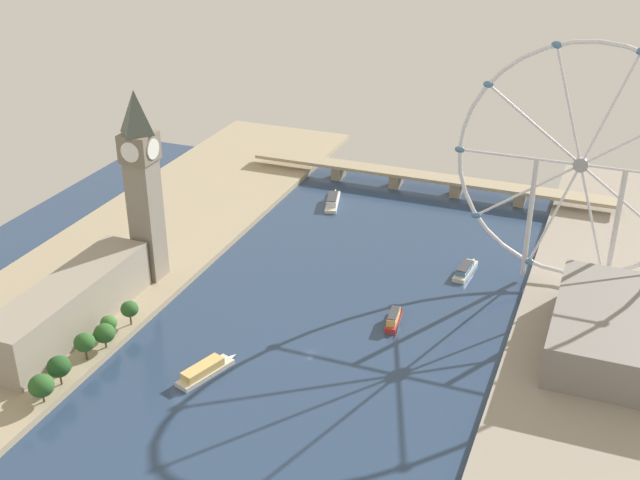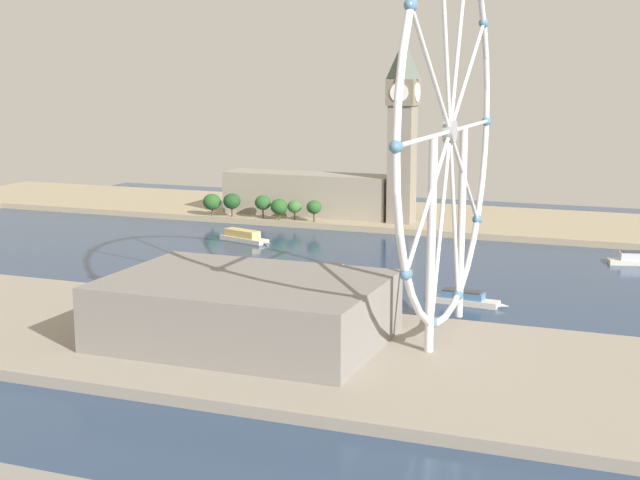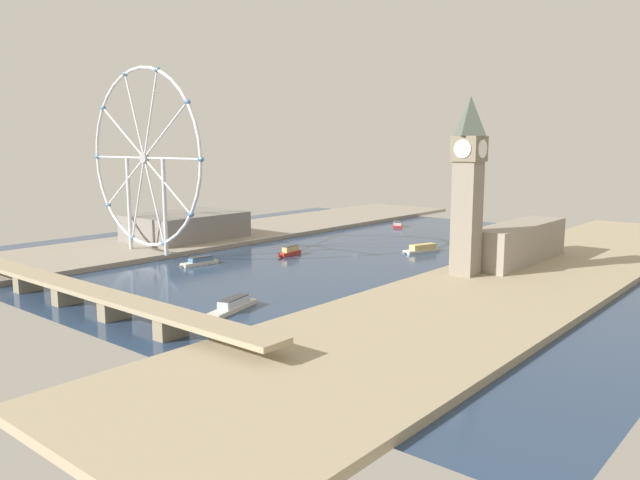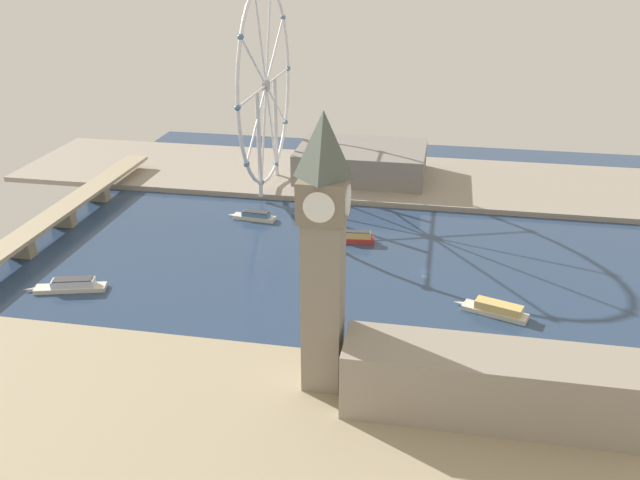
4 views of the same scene
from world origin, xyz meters
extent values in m
plane|color=navy|center=(0.00, 0.00, 0.00)|extent=(410.61, 410.61, 0.00)
cube|color=tan|center=(-120.31, 0.00, 1.50)|extent=(90.00, 520.00, 3.00)
cube|color=gray|center=(120.31, 0.00, 1.50)|extent=(90.00, 520.00, 3.00)
cube|color=gray|center=(-93.81, 29.47, 32.34)|extent=(12.16, 12.16, 58.68)
cube|color=#776B57|center=(-93.81, 29.47, 68.09)|extent=(14.10, 14.10, 12.81)
pyramid|color=#4C564C|center=(-93.81, 29.47, 84.35)|extent=(12.77, 12.77, 19.72)
cylinder|color=white|center=(-93.81, 36.77, 68.09)|extent=(9.24, 0.50, 9.24)
cylinder|color=white|center=(-93.81, 22.17, 68.09)|extent=(9.24, 0.50, 9.24)
cylinder|color=white|center=(-86.51, 29.47, 68.09)|extent=(0.50, 9.24, 9.24)
cylinder|color=white|center=(-101.10, 29.47, 68.09)|extent=(0.50, 9.24, 9.24)
cube|color=gray|center=(-100.34, -23.82, 14.03)|extent=(22.00, 90.59, 22.07)
cylinder|color=#513823|center=(-78.47, -69.87, 4.74)|extent=(0.80, 0.80, 3.48)
ellipsoid|color=#285623|center=(-78.47, -69.87, 10.31)|extent=(9.56, 9.56, 8.61)
cylinder|color=#513823|center=(-79.24, -58.54, 5.27)|extent=(0.80, 0.80, 4.55)
ellipsoid|color=#1E471E|center=(-79.24, -58.54, 11.20)|extent=(9.12, 9.12, 8.21)
cylinder|color=#513823|center=(-80.25, -41.10, 5.41)|extent=(0.80, 0.80, 4.81)
ellipsoid|color=#285623|center=(-80.25, -41.10, 11.21)|extent=(8.49, 8.49, 7.65)
cylinder|color=#513823|center=(-78.08, -30.97, 4.68)|extent=(0.80, 0.80, 3.36)
ellipsoid|color=#285623|center=(-78.08, -30.97, 9.91)|extent=(8.87, 8.87, 7.99)
cylinder|color=#513823|center=(-81.06, -23.66, 5.03)|extent=(0.80, 0.80, 4.05)
ellipsoid|color=#386B2D|center=(-81.06, -23.66, 9.90)|extent=(7.11, 7.11, 6.40)
cylinder|color=#513823|center=(-78.51, -11.91, 5.31)|extent=(0.80, 0.80, 4.61)
ellipsoid|color=#285623|center=(-78.51, -11.91, 10.68)|extent=(7.66, 7.66, 6.89)
torus|color=silver|center=(91.11, 95.71, 62.00)|extent=(110.43, 1.96, 110.43)
cylinder|color=#99999E|center=(91.11, 95.71, 62.00)|extent=(6.51, 3.00, 6.51)
cylinder|color=silver|center=(118.22, 95.71, 62.00)|extent=(54.23, 1.18, 1.18)
cylinder|color=silver|center=(113.04, 95.71, 77.94)|extent=(44.57, 1.18, 32.83)
cylinder|color=silver|center=(99.48, 95.71, 87.79)|extent=(17.88, 1.18, 51.94)
cylinder|color=silver|center=(82.73, 95.71, 87.79)|extent=(17.88, 1.18, 51.94)
cylinder|color=silver|center=(69.17, 95.71, 77.94)|extent=(44.57, 1.18, 32.83)
cylinder|color=silver|center=(63.99, 95.71, 62.00)|extent=(54.23, 1.18, 1.18)
cylinder|color=silver|center=(69.17, 95.71, 46.06)|extent=(44.57, 1.18, 32.83)
cylinder|color=silver|center=(82.73, 95.71, 36.21)|extent=(17.88, 1.18, 51.94)
cylinder|color=silver|center=(99.48, 95.71, 36.21)|extent=(17.88, 1.18, 51.94)
cylinder|color=silver|center=(113.04, 95.71, 46.06)|extent=(44.57, 1.18, 32.83)
ellipsoid|color=teal|center=(145.34, 95.71, 62.00)|extent=(4.80, 3.20, 3.20)
ellipsoid|color=teal|center=(134.98, 95.71, 93.87)|extent=(4.80, 3.20, 3.20)
ellipsoid|color=teal|center=(107.86, 95.71, 113.58)|extent=(4.80, 3.20, 3.20)
ellipsoid|color=teal|center=(74.35, 95.71, 113.58)|extent=(4.80, 3.20, 3.20)
ellipsoid|color=teal|center=(47.23, 95.71, 93.87)|extent=(4.80, 3.20, 3.20)
ellipsoid|color=teal|center=(36.87, 95.71, 62.00)|extent=(4.80, 3.20, 3.20)
ellipsoid|color=teal|center=(47.23, 95.71, 30.12)|extent=(4.80, 3.20, 3.20)
ellipsoid|color=teal|center=(74.35, 95.71, 10.42)|extent=(4.80, 3.20, 3.20)
ellipsoid|color=teal|center=(107.86, 95.71, 10.42)|extent=(4.80, 3.20, 3.20)
ellipsoid|color=teal|center=(134.98, 95.71, 30.12)|extent=(4.80, 3.20, 3.20)
cylinder|color=silver|center=(110.09, 95.71, 32.50)|extent=(2.40, 2.40, 59.00)
cylinder|color=silver|center=(72.12, 95.71, 32.50)|extent=(2.40, 2.40, 59.00)
cube|color=gray|center=(118.97, 44.34, 12.08)|extent=(54.38, 77.00, 18.16)
cube|color=tan|center=(0.00, 187.64, 8.83)|extent=(222.61, 13.29, 2.00)
cube|color=gray|center=(-56.48, 187.64, 3.91)|extent=(6.00, 11.96, 7.83)
cube|color=gray|center=(-18.83, 187.64, 3.91)|extent=(6.00, 11.96, 7.83)
cube|color=gray|center=(18.83, 187.64, 3.91)|extent=(6.00, 11.96, 7.83)
cube|color=gray|center=(56.48, 187.64, 3.91)|extent=(6.00, 11.96, 7.83)
cube|color=beige|center=(45.06, 92.19, 1.01)|extent=(8.17, 23.36, 2.02)
cone|color=beige|center=(46.36, 105.42, 1.01)|extent=(2.41, 4.30, 2.02)
cube|color=teal|center=(44.95, 91.05, 3.17)|extent=(6.44, 15.26, 2.30)
cube|color=#38383D|center=(44.95, 91.05, 4.57)|extent=(6.05, 13.76, 0.50)
cube|color=#B22D28|center=(25.67, 34.98, 1.25)|extent=(6.52, 18.85, 2.49)
cone|color=#B22D28|center=(24.56, 45.65, 1.25)|extent=(2.82, 3.56, 2.49)
cube|color=#DBB766|center=(25.77, 34.06, 4.09)|extent=(5.22, 13.38, 3.19)
cube|color=#38383D|center=(25.77, 34.06, 5.88)|extent=(4.90, 12.06, 0.39)
cube|color=beige|center=(-45.55, 147.92, 0.95)|extent=(14.10, 30.26, 1.90)
cone|color=beige|center=(-50.06, 164.50, 0.95)|extent=(3.23, 5.63, 1.90)
cube|color=silver|center=(-45.16, 146.50, 3.46)|extent=(9.97, 18.53, 3.12)
cube|color=#38383D|center=(-45.16, 146.50, 5.24)|extent=(9.25, 16.76, 0.45)
cube|color=beige|center=(-32.83, -29.30, 0.96)|extent=(14.91, 26.70, 1.93)
cone|color=beige|center=(-27.98, -15.09, 0.96)|extent=(3.33, 5.03, 1.93)
cube|color=#DBB766|center=(-33.25, -30.53, 3.61)|extent=(11.48, 19.35, 3.36)
cube|color=#B22D28|center=(49.07, -126.57, 0.92)|extent=(19.61, 23.96, 1.84)
cone|color=#B22D28|center=(57.13, -138.18, 0.92)|extent=(4.01, 4.65, 1.84)
cube|color=silver|center=(48.38, -125.57, 3.04)|extent=(13.27, 15.51, 2.40)
cube|color=#38383D|center=(48.38, -125.57, 4.52)|extent=(12.19, 14.14, 0.56)
camera|label=1|loc=(106.06, -258.50, 190.13)|focal=45.36mm
camera|label=2|loc=(344.59, 153.58, 79.30)|focal=50.98mm
camera|label=3|loc=(-239.06, 319.77, 70.50)|focal=34.66mm
camera|label=4|loc=(-275.26, -3.45, 137.96)|focal=37.85mm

